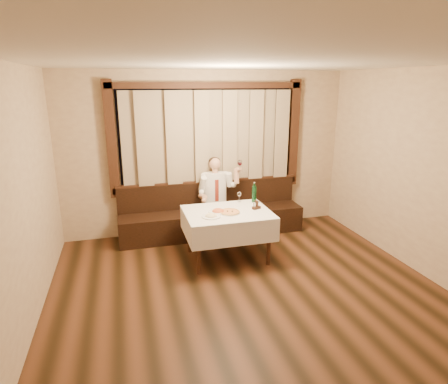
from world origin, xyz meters
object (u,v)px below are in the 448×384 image
object	(u,v)px
dining_table	(228,218)
seated_man	(216,191)
banquette	(212,217)
pasta_cream	(211,215)
pizza	(230,212)
green_bottle	(254,194)
pasta_red	(218,210)
cruet_caddy	(256,206)

from	to	relation	value
dining_table	seated_man	world-z (taller)	seated_man
banquette	pasta_cream	bearing A→B (deg)	-103.75
seated_man	pizza	bearing A→B (deg)	-93.23
banquette	green_bottle	size ratio (longest dim) A/B	9.73
banquette	seated_man	bearing A→B (deg)	-52.61
pasta_cream	pizza	bearing A→B (deg)	17.60
pasta_red	pasta_cream	xyz separation A→B (m)	(-0.14, -0.17, -0.00)
green_bottle	seated_man	world-z (taller)	seated_man
dining_table	pasta_red	bearing A→B (deg)	-178.70
dining_table	pasta_cream	bearing A→B (deg)	-149.79
pasta_cream	dining_table	bearing A→B (deg)	30.21
dining_table	green_bottle	xyz separation A→B (m)	(0.53, 0.32, 0.25)
pizza	green_bottle	bearing A→B (deg)	37.35
banquette	green_bottle	world-z (taller)	green_bottle
dining_table	pasta_red	distance (m)	0.21
banquette	pizza	bearing A→B (deg)	-89.43
pizza	cruet_caddy	size ratio (longest dim) A/B	2.28
pasta_red	green_bottle	xyz separation A→B (m)	(0.68, 0.33, 0.10)
banquette	cruet_caddy	xyz separation A→B (m)	(0.45, -1.03, 0.49)
banquette	cruet_caddy	bearing A→B (deg)	-66.37
cruet_caddy	seated_man	size ratio (longest dim) A/B	0.10
cruet_caddy	pasta_cream	bearing A→B (deg)	174.13
dining_table	pasta_red	world-z (taller)	pasta_red
pasta_cream	green_bottle	world-z (taller)	green_bottle
banquette	pizza	world-z (taller)	banquette
pizza	cruet_caddy	xyz separation A→B (m)	(0.44, 0.07, 0.03)
pasta_cream	seated_man	size ratio (longest dim) A/B	0.19
pasta_cream	green_bottle	distance (m)	0.96
pasta_cream	seated_man	bearing A→B (deg)	71.96
cruet_caddy	seated_man	distance (m)	1.02
banquette	pizza	distance (m)	1.19
banquette	seated_man	xyz separation A→B (m)	(0.07, -0.09, 0.49)
green_bottle	seated_man	distance (m)	0.77
seated_man	green_bottle	bearing A→B (deg)	-52.96
green_bottle	dining_table	bearing A→B (deg)	-148.70
dining_table	green_bottle	size ratio (longest dim) A/B	3.86
pizza	seated_man	xyz separation A→B (m)	(0.06, 1.01, 0.03)
cruet_caddy	green_bottle	bearing A→B (deg)	58.18
pizza	pasta_cream	size ratio (longest dim) A/B	1.18
dining_table	pizza	world-z (taller)	pizza
pasta_cream	cruet_caddy	size ratio (longest dim) A/B	1.93
banquette	seated_man	distance (m)	0.51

